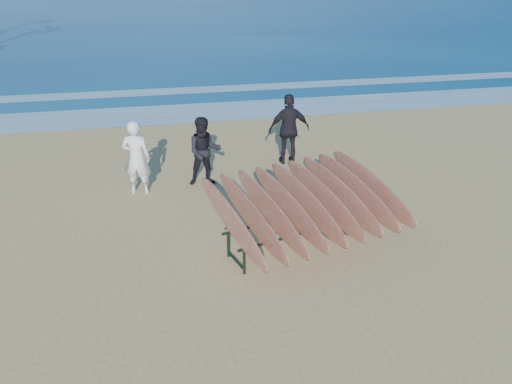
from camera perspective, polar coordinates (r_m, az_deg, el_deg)
ground at (r=9.42m, az=1.02°, el=-7.26°), size 120.00×120.00×0.00m
ocean at (r=63.00m, az=-10.96°, el=19.89°), size 160.00×160.00×0.00m
foam_near at (r=18.55m, az=-5.99°, el=9.09°), size 160.00×160.00×0.00m
foam_far at (r=21.93m, az=-7.06°, el=11.49°), size 160.00×160.00×0.00m
surfboard_rack at (r=9.37m, az=5.80°, el=-1.28°), size 3.81×3.51×1.47m
person_white at (r=11.88m, az=-13.51°, el=3.84°), size 0.74×0.58×1.77m
person_dark_a at (r=12.11m, az=-5.90°, el=4.62°), size 0.83×0.64×1.69m
person_dark_b at (r=13.41m, az=3.81°, el=7.16°), size 1.12×0.48×1.89m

